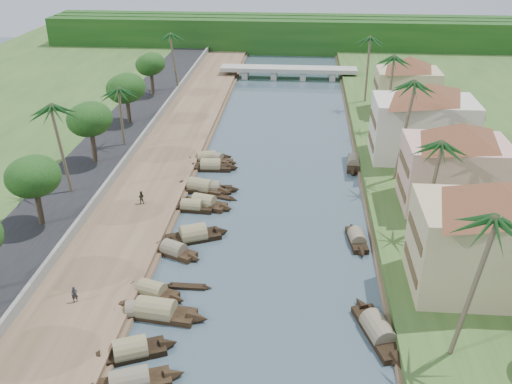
# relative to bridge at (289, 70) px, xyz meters

# --- Properties ---
(ground) EXTENTS (220.00, 220.00, 0.00)m
(ground) POSITION_rel_bridge_xyz_m (-0.00, -72.00, -1.72)
(ground) COLOR #384A54
(ground) RESTS_ON ground
(left_bank) EXTENTS (10.00, 180.00, 0.80)m
(left_bank) POSITION_rel_bridge_xyz_m (-16.00, -52.00, -1.32)
(left_bank) COLOR brown
(left_bank) RESTS_ON ground
(right_bank) EXTENTS (16.00, 180.00, 1.20)m
(right_bank) POSITION_rel_bridge_xyz_m (19.00, -52.00, -1.12)
(right_bank) COLOR #304D1F
(right_bank) RESTS_ON ground
(road) EXTENTS (8.00, 180.00, 1.40)m
(road) POSITION_rel_bridge_xyz_m (-24.50, -52.00, -1.02)
(road) COLOR black
(road) RESTS_ON ground
(retaining_wall) EXTENTS (0.40, 180.00, 1.10)m
(retaining_wall) POSITION_rel_bridge_xyz_m (-20.20, -52.00, -0.37)
(retaining_wall) COLOR gray
(retaining_wall) RESTS_ON left_bank
(treeline) EXTENTS (120.00, 14.00, 8.00)m
(treeline) POSITION_rel_bridge_xyz_m (-0.00, 28.00, 2.28)
(treeline) COLOR #133C10
(treeline) RESTS_ON ground
(bridge) EXTENTS (28.00, 4.00, 2.40)m
(bridge) POSITION_rel_bridge_xyz_m (0.00, 0.00, 0.00)
(bridge) COLOR #98978E
(bridge) RESTS_ON ground
(building_near) EXTENTS (14.85, 14.85, 10.20)m
(building_near) POSITION_rel_bridge_xyz_m (18.99, -74.00, 4.66)
(building_near) COLOR tan
(building_near) RESTS_ON right_bank
(building_mid) EXTENTS (14.11, 14.11, 9.70)m
(building_mid) POSITION_rel_bridge_xyz_m (19.99, -58.00, 4.41)
(building_mid) COLOR tan
(building_mid) RESTS_ON right_bank
(building_far) EXTENTS (15.59, 15.59, 10.20)m
(building_far) POSITION_rel_bridge_xyz_m (18.99, -44.00, 4.66)
(building_far) COLOR beige
(building_far) RESTS_ON right_bank
(building_distant) EXTENTS (12.62, 12.62, 9.20)m
(building_distant) POSITION_rel_bridge_xyz_m (19.99, -24.00, 4.16)
(building_distant) COLOR tan
(building_distant) RESTS_ON right_bank
(sampan_0) EXTENTS (8.33, 4.53, 2.19)m
(sampan_0) POSITION_rel_bridge_xyz_m (-8.75, -87.04, -1.31)
(sampan_0) COLOR black
(sampan_0) RESTS_ON ground
(sampan_1) EXTENTS (7.67, 4.56, 2.26)m
(sampan_1) POSITION_rel_bridge_xyz_m (-9.61, -83.80, -1.31)
(sampan_1) COLOR black
(sampan_1) RESTS_ON ground
(sampan_2) EXTENTS (9.65, 3.13, 2.46)m
(sampan_2) POSITION_rel_bridge_xyz_m (-8.80, -78.83, -1.30)
(sampan_2) COLOR black
(sampan_2) RESTS_ON ground
(sampan_3) EXTENTS (7.18, 3.00, 1.94)m
(sampan_3) POSITION_rel_bridge_xyz_m (-10.18, -78.82, -1.31)
(sampan_3) COLOR black
(sampan_3) RESTS_ON ground
(sampan_4) EXTENTS (6.97, 3.62, 1.99)m
(sampan_4) POSITION_rel_bridge_xyz_m (-9.87, -76.01, -1.31)
(sampan_4) COLOR black
(sampan_4) RESTS_ON ground
(sampan_5) EXTENTS (8.02, 4.98, 2.49)m
(sampan_5) POSITION_rel_bridge_xyz_m (-7.94, -66.04, -1.30)
(sampan_5) COLOR black
(sampan_5) RESTS_ON ground
(sampan_6) EXTENTS (6.67, 4.21, 2.02)m
(sampan_6) POSITION_rel_bridge_xyz_m (-9.36, -69.10, -1.31)
(sampan_6) COLOR black
(sampan_6) RESTS_ON ground
(sampan_7) EXTENTS (7.02, 1.93, 1.89)m
(sampan_7) POSITION_rel_bridge_xyz_m (-9.32, -59.54, -1.32)
(sampan_7) COLOR black
(sampan_7) RESTS_ON ground
(sampan_8) EXTENTS (7.63, 3.64, 2.29)m
(sampan_8) POSITION_rel_bridge_xyz_m (-8.06, -58.63, -1.30)
(sampan_8) COLOR black
(sampan_8) RESTS_ON ground
(sampan_9) EXTENTS (7.82, 1.97, 1.99)m
(sampan_9) POSITION_rel_bridge_xyz_m (-8.06, -54.51, -1.31)
(sampan_9) COLOR black
(sampan_9) RESTS_ON ground
(sampan_10) EXTENTS (8.57, 4.02, 2.31)m
(sampan_10) POSITION_rel_bridge_xyz_m (-9.17, -54.32, -1.30)
(sampan_10) COLOR black
(sampan_10) RESTS_ON ground
(sampan_11) EXTENTS (7.72, 2.08, 2.21)m
(sampan_11) POSITION_rel_bridge_xyz_m (-8.90, -47.80, -1.31)
(sampan_11) COLOR black
(sampan_11) RESTS_ON ground
(sampan_12) EXTENTS (7.59, 3.86, 1.86)m
(sampan_12) POSITION_rel_bridge_xyz_m (-9.02, -45.00, -1.32)
(sampan_12) COLOR black
(sampan_12) RESTS_ON ground
(sampan_13) EXTENTS (7.54, 3.84, 2.06)m
(sampan_13) POSITION_rel_bridge_xyz_m (-9.94, -45.01, -1.31)
(sampan_13) COLOR black
(sampan_13) RESTS_ON ground
(sampan_14) EXTENTS (4.56, 9.61, 2.29)m
(sampan_14) POSITION_rel_bridge_xyz_m (9.74, -79.86, -1.30)
(sampan_14) COLOR black
(sampan_14) RESTS_ON ground
(sampan_15) EXTENTS (2.23, 6.97, 1.89)m
(sampan_15) POSITION_rel_bridge_xyz_m (9.15, -65.23, -1.32)
(sampan_15) COLOR black
(sampan_15) RESTS_ON ground
(sampan_16) EXTENTS (2.29, 8.24, 2.01)m
(sampan_16) POSITION_rel_bridge_xyz_m (10.28, -44.91, -1.31)
(sampan_16) COLOR black
(sampan_16) RESTS_ON ground
(canoe_1) EXTENTS (4.60, 0.75, 0.74)m
(canoe_1) POSITION_rel_bridge_xyz_m (-6.92, -74.64, -1.62)
(canoe_1) COLOR black
(canoe_1) RESTS_ON ground
(canoe_2) EXTENTS (5.58, 2.53, 0.82)m
(canoe_2) POSITION_rel_bridge_xyz_m (-6.93, -55.94, -1.62)
(canoe_2) COLOR black
(canoe_2) RESTS_ON ground
(palm_0) EXTENTS (3.20, 3.20, 13.12)m
(palm_0) POSITION_rel_bridge_xyz_m (15.00, -82.85, 10.77)
(palm_0) COLOR brown
(palm_0) RESTS_ON ground
(palm_1) EXTENTS (3.20, 3.20, 11.35)m
(palm_1) POSITION_rel_bridge_xyz_m (16.00, -64.53, 9.05)
(palm_1) COLOR brown
(palm_1) RESTS_ON ground
(palm_2) EXTENTS (3.20, 3.20, 13.73)m
(palm_2) POSITION_rel_bridge_xyz_m (15.00, -51.33, 11.34)
(palm_2) COLOR brown
(palm_2) RESTS_ON ground
(palm_3) EXTENTS (3.20, 3.20, 12.53)m
(palm_3) POSITION_rel_bridge_xyz_m (16.00, -32.86, 10.18)
(palm_3) COLOR brown
(palm_3) RESTS_ON ground
(palm_5) EXTENTS (3.20, 3.20, 11.95)m
(palm_5) POSITION_rel_bridge_xyz_m (-24.00, -58.58, 9.83)
(palm_5) COLOR brown
(palm_5) RESTS_ON ground
(palm_6) EXTENTS (3.20, 3.20, 9.61)m
(palm_6) POSITION_rel_bridge_xyz_m (-22.00, -43.19, 7.56)
(palm_6) COLOR brown
(palm_6) RESTS_ON ground
(palm_7) EXTENTS (3.20, 3.20, 12.56)m
(palm_7) POSITION_rel_bridge_xyz_m (14.00, -18.64, 10.21)
(palm_7) COLOR brown
(palm_7) RESTS_ON ground
(palm_8) EXTENTS (3.20, 3.20, 11.48)m
(palm_8) POSITION_rel_bridge_xyz_m (-20.50, -13.88, 9.38)
(palm_8) COLOR brown
(palm_8) RESTS_ON ground
(tree_2) EXTENTS (5.14, 5.14, 7.58)m
(tree_2) POSITION_rel_bridge_xyz_m (-24.00, -66.42, 5.06)
(tree_2) COLOR #483929
(tree_2) RESTS_ON ground
(tree_3) EXTENTS (5.25, 5.25, 8.02)m
(tree_3) POSITION_rel_bridge_xyz_m (-24.00, -49.54, 5.44)
(tree_3) COLOR #483929
(tree_3) RESTS_ON ground
(tree_4) EXTENTS (5.38, 5.38, 7.63)m
(tree_4) POSITION_rel_bridge_xyz_m (-24.00, -33.53, 5.01)
(tree_4) COLOR #483929
(tree_4) RESTS_ON ground
(tree_5) EXTENTS (4.66, 4.66, 7.44)m
(tree_5) POSITION_rel_bridge_xyz_m (-24.00, -18.35, 5.10)
(tree_5) COLOR #483929
(tree_5) RESTS_ON ground
(tree_6) EXTENTS (4.73, 4.73, 7.64)m
(tree_6) POSITION_rel_bridge_xyz_m (24.00, -43.67, 5.07)
(tree_6) COLOR #483929
(tree_6) RESTS_ON ground
(person_near) EXTENTS (0.66, 0.59, 1.52)m
(person_near) POSITION_rel_bridge_xyz_m (-15.88, -78.54, -0.16)
(person_near) COLOR black
(person_near) RESTS_ON left_bank
(person_far) EXTENTS (0.75, 0.58, 1.54)m
(person_far) POSITION_rel_bridge_xyz_m (-15.09, -59.81, -0.15)
(person_far) COLOR #2C2B1F
(person_far) RESTS_ON left_bank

